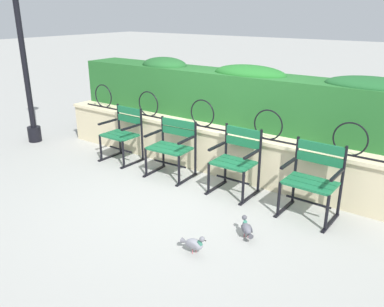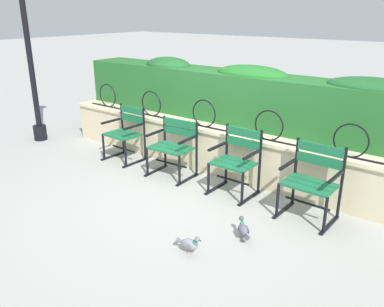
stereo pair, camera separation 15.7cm
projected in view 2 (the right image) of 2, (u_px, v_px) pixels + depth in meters
ground_plane at (185, 195)px, 5.31m from camera, size 60.00×60.00×0.00m
stone_wall at (225, 152)px, 5.91m from camera, size 6.31×0.41×0.69m
iron_arch_fence at (207, 116)px, 5.83m from camera, size 5.79×0.02×0.42m
hedge_row at (246, 95)px, 6.01m from camera, size 6.19×0.68×0.90m
park_chair_leftmost at (126, 132)px, 6.45m from camera, size 0.58×0.53×0.87m
park_chair_centre_left at (174, 145)px, 5.83m from camera, size 0.66×0.55×0.83m
park_chair_centre_right at (236, 160)px, 5.25m from camera, size 0.57×0.52×0.89m
park_chair_rightmost at (312, 180)px, 4.62m from camera, size 0.63×0.54×0.89m
pigeon_near_chairs at (189, 244)px, 4.01m from camera, size 0.29×0.11×0.22m
pigeon_far_side at (243, 229)px, 4.27m from camera, size 0.23×0.23×0.22m
lamppost at (29, 53)px, 7.02m from camera, size 0.28×0.28×3.11m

